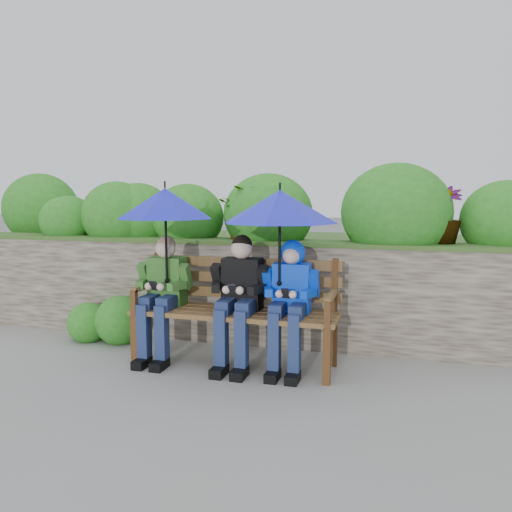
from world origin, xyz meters
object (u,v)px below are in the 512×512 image
(park_bench, at_px, (237,303))
(umbrella_right, at_px, (280,207))
(boy_middle, at_px, (239,294))
(umbrella_left, at_px, (165,203))
(boy_right, at_px, (290,293))
(boy_left, at_px, (163,290))

(park_bench, distance_m, umbrella_right, 0.94)
(boy_middle, bearing_deg, umbrella_left, -177.46)
(boy_right, xyz_separation_m, umbrella_right, (-0.09, -0.01, 0.71))
(boy_middle, height_order, umbrella_right, umbrella_right)
(boy_left, distance_m, boy_middle, 0.71)
(park_bench, bearing_deg, umbrella_left, -169.55)
(park_bench, xyz_separation_m, umbrella_left, (-0.61, -0.11, 0.87))
(park_bench, height_order, umbrella_left, umbrella_left)
(umbrella_left, bearing_deg, boy_left, 151.92)
(boy_right, height_order, umbrella_right, umbrella_right)
(boy_middle, bearing_deg, park_bench, 118.61)
(park_bench, xyz_separation_m, boy_right, (0.49, -0.07, 0.13))
(park_bench, bearing_deg, boy_right, -7.91)
(boy_left, distance_m, umbrella_right, 1.30)
(umbrella_left, bearing_deg, boy_right, 2.36)
(boy_left, height_order, boy_right, boy_left)
(boy_left, bearing_deg, boy_middle, -0.20)
(park_bench, xyz_separation_m, umbrella_right, (0.40, -0.08, 0.84))
(boy_middle, bearing_deg, boy_left, 179.80)
(boy_middle, bearing_deg, boy_right, 2.08)
(park_bench, distance_m, boy_middle, 0.14)
(park_bench, xyz_separation_m, boy_left, (-0.67, -0.08, 0.10))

